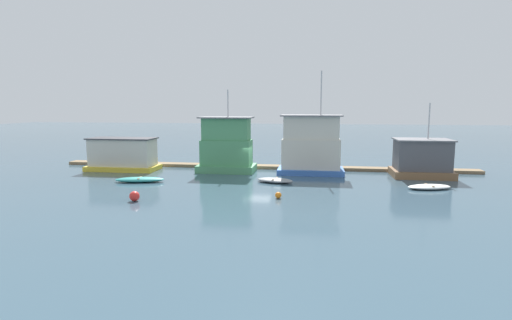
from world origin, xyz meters
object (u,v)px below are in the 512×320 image
buoy_orange (278,195)px  houseboat_brown (422,159)px  houseboat_blue (311,147)px  dinghy_teal (140,180)px  houseboat_green (227,147)px  dinghy_grey (275,180)px  buoy_red (134,196)px  houseboat_yellow (123,155)px  dinghy_white (429,187)px

buoy_orange → houseboat_brown: bearing=40.7°
houseboat_blue → buoy_orange: 11.11m
houseboat_blue → dinghy_teal: 15.80m
houseboat_green → dinghy_grey: (5.23, -4.82, -2.21)m
buoy_red → dinghy_teal: bearing=111.8°
houseboat_green → houseboat_brown: bearing=-0.5°
houseboat_blue → buoy_orange: (-2.08, -10.66, -2.34)m
houseboat_blue → dinghy_grey: bearing=-120.1°
houseboat_yellow → buoy_red: houseboat_yellow is taller
houseboat_brown → dinghy_teal: bearing=-165.6°
houseboat_yellow → buoy_red: bearing=-60.3°
houseboat_yellow → dinghy_white: 28.25m
houseboat_green → dinghy_teal: houseboat_green is taller
dinghy_teal → buoy_orange: (12.12, -4.14, 0.01)m
dinghy_white → buoy_orange: buoy_orange is taller
dinghy_white → houseboat_yellow: bearing=169.7°
buoy_red → buoy_orange: size_ratio=1.52×
dinghy_grey → houseboat_blue: bearing=59.9°
houseboat_yellow → dinghy_white: bearing=-10.3°
houseboat_brown → dinghy_white: (-0.72, -5.50, -1.46)m
dinghy_teal → dinghy_white: bearing=1.7°
dinghy_teal → buoy_orange: size_ratio=9.49×
houseboat_brown → dinghy_grey: bearing=-160.0°
houseboat_green → dinghy_white: 18.35m
houseboat_green → dinghy_grey: houseboat_green is taller
dinghy_white → buoy_orange: (-11.28, -4.84, 0.05)m
dinghy_teal → dinghy_grey: (11.30, 1.53, -0.02)m
dinghy_white → buoy_orange: 12.28m
houseboat_brown → dinghy_teal: size_ratio=1.56×
houseboat_brown → buoy_orange: 15.91m
dinghy_teal → houseboat_blue: bearing=24.7°
houseboat_blue → buoy_red: (-11.64, -12.91, -2.23)m
houseboat_yellow → buoy_orange: size_ratio=15.39×
houseboat_blue → houseboat_brown: (9.93, -0.32, -0.93)m
buoy_orange → houseboat_blue: bearing=79.0°
houseboat_green → dinghy_teal: bearing=-133.8°
houseboat_brown → buoy_red: size_ratio=9.71×
houseboat_yellow → houseboat_blue: bearing=2.4°
dinghy_teal → dinghy_grey: 11.41m
dinghy_grey → buoy_orange: size_ratio=7.51×
houseboat_blue → houseboat_brown: houseboat_blue is taller
houseboat_blue → houseboat_brown: 9.98m
houseboat_green → buoy_red: 13.37m
dinghy_white → dinghy_teal: bearing=-178.3°
dinghy_grey → buoy_red: 11.80m
dinghy_grey → buoy_orange: buoy_orange is taller
houseboat_yellow → houseboat_brown: houseboat_brown is taller
houseboat_green → houseboat_brown: 18.06m
dinghy_teal → dinghy_grey: bearing=7.7°
houseboat_green → dinghy_white: houseboat_green is taller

